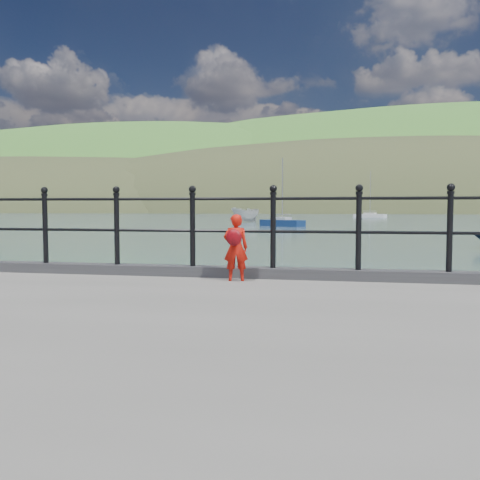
% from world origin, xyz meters
% --- Properties ---
extents(ground, '(600.00, 600.00, 0.00)m').
position_xyz_m(ground, '(0.00, 0.00, 0.00)').
color(ground, '#2D4251').
rests_on(ground, ground).
extents(kerb, '(60.00, 0.30, 0.15)m').
position_xyz_m(kerb, '(0.00, -0.15, 1.07)').
color(kerb, '#28282B').
rests_on(kerb, quay).
extents(railing, '(18.11, 0.11, 1.20)m').
position_xyz_m(railing, '(0.00, -0.15, 1.82)').
color(railing, black).
rests_on(railing, kerb).
extents(far_shore, '(830.00, 200.00, 156.00)m').
position_xyz_m(far_shore, '(38.34, 239.41, -22.57)').
color(far_shore, '#333A21').
rests_on(far_shore, ground).
extents(child, '(0.38, 0.33, 0.93)m').
position_xyz_m(child, '(0.13, -0.53, 1.48)').
color(child, red).
rests_on(child, quay).
extents(launch_white, '(4.32, 5.51, 2.02)m').
position_xyz_m(launch_white, '(-10.66, 60.54, 1.01)').
color(launch_white, silver).
rests_on(launch_white, ground).
extents(sailboat_deep, '(6.52, 4.54, 9.36)m').
position_xyz_m(sailboat_deep, '(8.03, 96.33, 0.34)').
color(sailboat_deep, white).
rests_on(sailboat_deep, ground).
extents(sailboat_port, '(5.10, 4.08, 7.44)m').
position_xyz_m(sailboat_port, '(-4.18, 46.55, 0.34)').
color(sailboat_port, navy).
rests_on(sailboat_port, ground).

